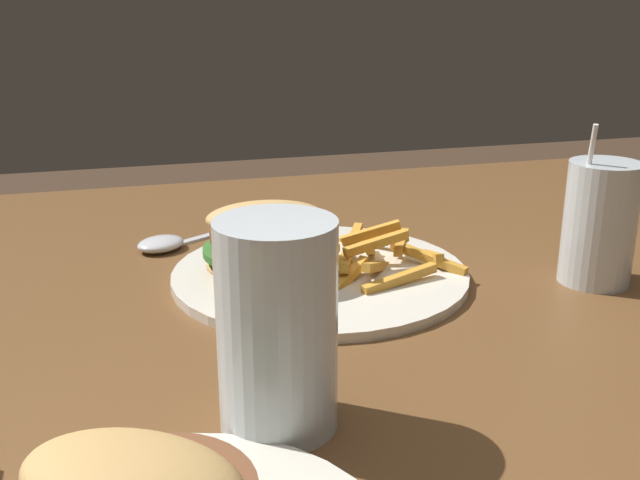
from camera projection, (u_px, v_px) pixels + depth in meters
dining_table at (259, 476)px, 0.63m from camera, size 1.47×1.23×0.72m
meal_plate_near at (297, 257)px, 0.76m from camera, size 0.31×0.31×0.09m
beer_glass at (275, 332)px, 0.49m from camera, size 0.08×0.08×0.15m
juice_glass at (599, 228)px, 0.75m from camera, size 0.07×0.07×0.16m
spoon at (166, 243)px, 0.86m from camera, size 0.17×0.11×0.02m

